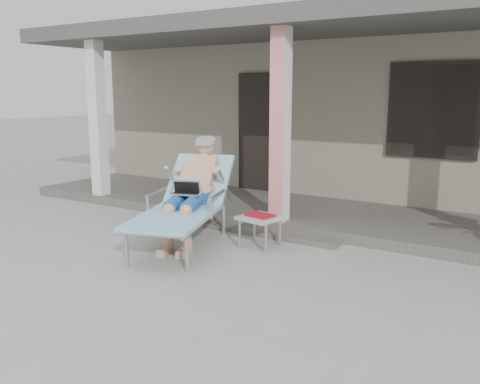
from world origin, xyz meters
The scene contains 7 objects.
ground centered at (0.00, 0.00, 0.00)m, with size 60.00×60.00×0.00m, color #9E9E99.
house centered at (0.00, 6.50, 1.67)m, with size 10.40×5.40×3.30m.
porch_deck centered at (0.00, 3.00, 0.07)m, with size 10.00×2.00×0.15m, color #605B56.
porch_overhang centered at (0.00, 2.95, 2.79)m, with size 10.00×2.30×2.85m.
porch_step centered at (0.00, 1.85, 0.04)m, with size 2.00×0.30×0.07m, color #605B56.
lounger centered at (-0.75, 1.06, 0.87)m, with size 1.42×2.24×1.41m.
side_table centered at (0.14, 1.37, 0.35)m, with size 0.55×0.55×0.42m.
Camera 1 is at (3.16, -4.01, 1.92)m, focal length 38.00 mm.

